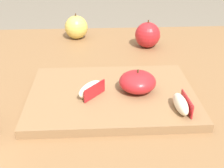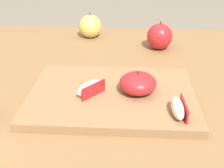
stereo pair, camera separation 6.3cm
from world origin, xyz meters
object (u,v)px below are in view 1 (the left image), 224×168
at_px(apple_wedge_middle, 181,104).
at_px(apple_wedge_left, 91,89).
at_px(apple_half_skin_up, 137,82).
at_px(whole_apple_crimson, 148,35).
at_px(cutting_board, 112,96).
at_px(whole_apple_golden, 76,27).

distance_m(apple_wedge_middle, apple_wedge_left, 0.19).
distance_m(apple_half_skin_up, apple_wedge_left, 0.10).
distance_m(apple_half_skin_up, whole_apple_crimson, 0.32).
distance_m(cutting_board, apple_wedge_left, 0.05).
xyz_separation_m(apple_wedge_left, whole_apple_crimson, (0.17, 0.32, 0.01)).
distance_m(cutting_board, whole_apple_golden, 0.42).
height_order(apple_half_skin_up, apple_wedge_left, apple_half_skin_up).
bearing_deg(whole_apple_crimson, apple_wedge_middle, -89.59).
distance_m(apple_wedge_middle, whole_apple_golden, 0.54).
relative_size(apple_wedge_left, whole_apple_golden, 0.79).
bearing_deg(apple_wedge_left, cutting_board, 14.05).
bearing_deg(apple_half_skin_up, apple_wedge_left, -171.95).
relative_size(whole_apple_crimson, whole_apple_golden, 1.02).
height_order(cutting_board, whole_apple_golden, whole_apple_golden).
xyz_separation_m(apple_half_skin_up, whole_apple_golden, (-0.15, 0.40, -0.00)).
height_order(cutting_board, apple_wedge_middle, apple_wedge_middle).
bearing_deg(cutting_board, apple_wedge_left, -165.95).
height_order(apple_wedge_left, whole_apple_crimson, whole_apple_crimson).
xyz_separation_m(cutting_board, apple_wedge_middle, (0.13, -0.08, 0.02)).
bearing_deg(apple_wedge_left, apple_half_skin_up, 8.05).
distance_m(apple_wedge_left, whole_apple_crimson, 0.37).
distance_m(apple_wedge_left, whole_apple_golden, 0.42).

